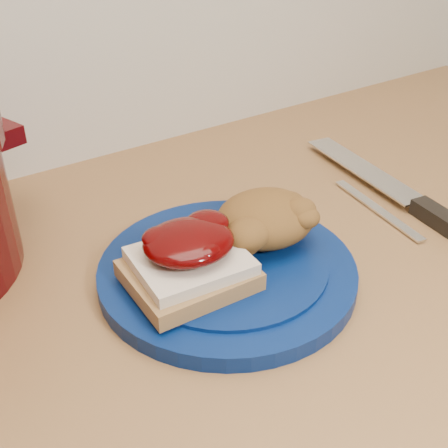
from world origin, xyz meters
TOP-DOWN VIEW (x-y plane):
  - plate at (-0.00, 1.46)m, footprint 0.29×0.29m
  - sandwich at (-0.05, 1.46)m, footprint 0.11×0.10m
  - stuffing_mound at (0.05, 1.47)m, footprint 0.12×0.10m
  - chef_knife at (0.26, 1.42)m, footprint 0.08×0.33m
  - butter_knife at (0.22, 1.47)m, footprint 0.04×0.15m

SIDE VIEW (x-z plane):
  - butter_knife at x=0.22m, z-range 0.90..0.90m
  - plate at x=0.00m, z-range 0.90..0.92m
  - chef_knife at x=0.26m, z-range 0.90..0.92m
  - sandwich at x=-0.05m, z-range 0.92..0.97m
  - stuffing_mound at x=0.05m, z-range 0.92..0.97m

